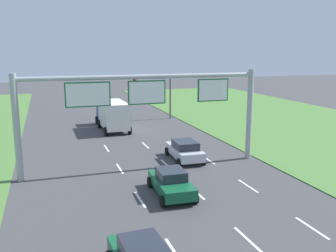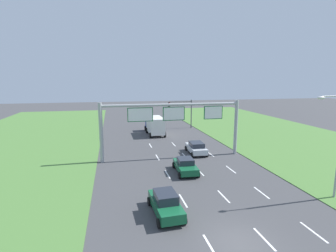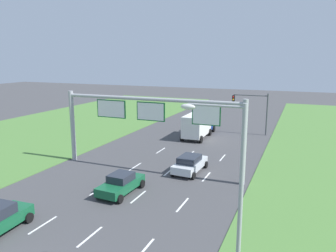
{
  "view_description": "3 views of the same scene",
  "coord_description": "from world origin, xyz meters",
  "views": [
    {
      "loc": [
        -6.54,
        -7.64,
        8.38
      ],
      "look_at": [
        1.87,
        17.83,
        2.95
      ],
      "focal_mm": 40.0,
      "sensor_mm": 36.0,
      "label": 1
    },
    {
      "loc": [
        -7.08,
        -12.96,
        9.68
      ],
      "look_at": [
        -0.09,
        19.46,
        3.65
      ],
      "focal_mm": 28.0,
      "sensor_mm": 36.0,
      "label": 2
    },
    {
      "loc": [
        12.54,
        -8.14,
        10.13
      ],
      "look_at": [
        0.84,
        19.91,
        3.79
      ],
      "focal_mm": 35.0,
      "sensor_mm": 36.0,
      "label": 3
    }
  ],
  "objects": [
    {
      "name": "street_lamp",
      "position": [
        10.2,
        3.92,
        5.08
      ],
      "size": [
        2.61,
        0.32,
        8.5
      ],
      "color": "#9EA0A5",
      "rests_on": "ground_plane"
    },
    {
      "name": "lane_dashes_inner_left",
      "position": [
        -1.75,
        3.0,
        0.0
      ],
      "size": [
        0.14,
        44.4,
        0.01
      ],
      "color": "white",
      "rests_on": "ground_plane"
    },
    {
      "name": "sign_gantry",
      "position": [
        0.06,
        17.49,
        4.93
      ],
      "size": [
        17.24,
        0.44,
        7.0
      ],
      "color": "#9EA0A5",
      "rests_on": "ground_plane"
    },
    {
      "name": "traffic_light_mast",
      "position": [
        6.28,
        36.16,
        3.87
      ],
      "size": [
        4.76,
        0.49,
        5.6
      ],
      "color": "#47494F",
      "rests_on": "ground_plane"
    },
    {
      "name": "car_near_red",
      "position": [
        3.5,
        18.63,
        0.79
      ],
      "size": [
        2.33,
        4.48,
        1.52
      ],
      "rotation": [
        0.0,
        0.0,
        -0.05
      ],
      "color": "silver",
      "rests_on": "ground_plane"
    },
    {
      "name": "car_lead_silver",
      "position": [
        0.19,
        12.15,
        0.76
      ],
      "size": [
        2.27,
        4.33,
        1.53
      ],
      "rotation": [
        0.0,
        0.0,
        -0.04
      ],
      "color": "#145633",
      "rests_on": "ground_plane"
    },
    {
      "name": "box_truck",
      "position": [
        0.16,
        31.95,
        1.69
      ],
      "size": [
        2.76,
        7.75,
        3.11
      ],
      "rotation": [
        0.0,
        0.0,
        0.01
      ],
      "color": "navy",
      "rests_on": "ground_plane"
    }
  ]
}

